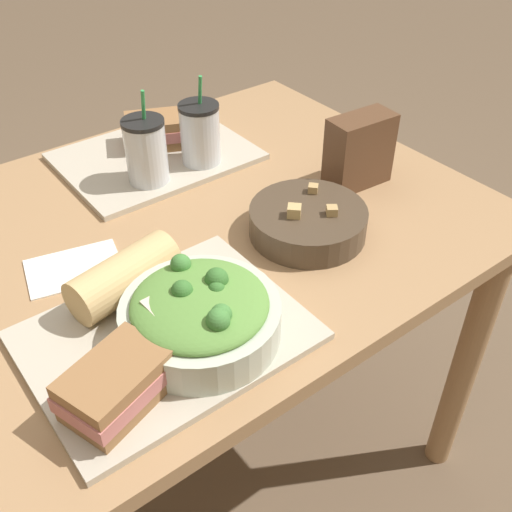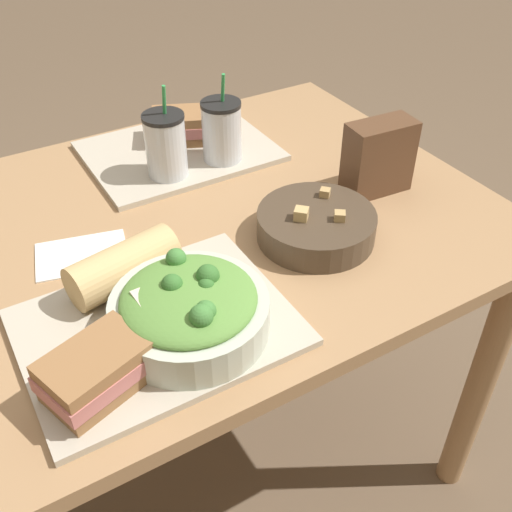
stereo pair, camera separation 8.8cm
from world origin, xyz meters
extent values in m
plane|color=brown|center=(0.00, 0.00, 0.00)|extent=(12.00, 12.00, 0.00)
cube|color=#A37A51|center=(0.00, 0.00, 0.74)|extent=(1.16, 0.84, 0.03)
cylinder|color=#A37A51|center=(0.52, -0.36, 0.36)|extent=(0.06, 0.06, 0.72)
cylinder|color=#A37A51|center=(0.52, 0.36, 0.36)|extent=(0.06, 0.06, 0.72)
cube|color=#BCB29E|center=(-0.14, -0.23, 0.76)|extent=(0.39, 0.30, 0.01)
cube|color=#BCB29E|center=(0.11, 0.24, 0.76)|extent=(0.39, 0.30, 0.01)
cylinder|color=beige|center=(-0.10, -0.26, 0.79)|extent=(0.23, 0.23, 0.06)
ellipsoid|color=#5B8E3D|center=(-0.10, -0.26, 0.82)|extent=(0.19, 0.19, 0.04)
sphere|color=#427F38|center=(-0.10, -0.31, 0.84)|extent=(0.03, 0.03, 0.03)
sphere|color=#38702D|center=(-0.08, -0.27, 0.84)|extent=(0.02, 0.02, 0.02)
sphere|color=#427F38|center=(-0.09, -0.19, 0.84)|extent=(0.03, 0.03, 0.03)
sphere|color=#38702D|center=(-0.12, -0.24, 0.84)|extent=(0.03, 0.03, 0.03)
sphere|color=#427F38|center=(-0.11, -0.32, 0.84)|extent=(0.03, 0.03, 0.03)
sphere|color=#38702D|center=(-0.07, -0.25, 0.84)|extent=(0.03, 0.03, 0.03)
cube|color=beige|center=(-0.07, -0.27, 0.83)|extent=(0.06, 0.05, 0.01)
cube|color=beige|center=(-0.15, -0.24, 0.83)|extent=(0.05, 0.05, 0.01)
cube|color=beige|center=(-0.10, -0.31, 0.83)|extent=(0.05, 0.03, 0.01)
cylinder|color=#473828|center=(0.19, -0.16, 0.78)|extent=(0.21, 0.21, 0.05)
cylinder|color=brown|center=(0.19, -0.16, 0.80)|extent=(0.19, 0.19, 0.01)
cube|color=tan|center=(0.23, -0.12, 0.81)|extent=(0.02, 0.02, 0.02)
cube|color=tan|center=(0.21, -0.19, 0.81)|extent=(0.03, 0.03, 0.02)
cube|color=tan|center=(0.16, -0.16, 0.81)|extent=(0.03, 0.03, 0.02)
cube|color=olive|center=(-0.25, -0.30, 0.77)|extent=(0.15, 0.12, 0.02)
cube|color=#C1706B|center=(-0.25, -0.30, 0.80)|extent=(0.16, 0.13, 0.02)
cube|color=olive|center=(-0.25, -0.30, 0.82)|extent=(0.15, 0.12, 0.02)
cylinder|color=tan|center=(-0.15, -0.12, 0.80)|extent=(0.18, 0.10, 0.07)
cylinder|color=beige|center=(-0.07, -0.11, 0.80)|extent=(0.02, 0.07, 0.07)
cube|color=olive|center=(0.14, 0.27, 0.77)|extent=(0.16, 0.14, 0.02)
cube|color=#C1706B|center=(0.14, 0.27, 0.80)|extent=(0.17, 0.14, 0.02)
cube|color=olive|center=(0.14, 0.27, 0.82)|extent=(0.16, 0.14, 0.02)
cylinder|color=silver|center=(0.05, 0.15, 0.82)|extent=(0.08, 0.08, 0.12)
cylinder|color=black|center=(0.05, 0.15, 0.82)|extent=(0.07, 0.07, 0.10)
cylinder|color=black|center=(0.05, 0.15, 0.89)|extent=(0.08, 0.08, 0.01)
cylinder|color=green|center=(0.05, 0.15, 0.92)|extent=(0.01, 0.02, 0.07)
cylinder|color=silver|center=(0.17, 0.15, 0.82)|extent=(0.08, 0.08, 0.12)
cylinder|color=maroon|center=(0.17, 0.15, 0.82)|extent=(0.07, 0.07, 0.10)
cylinder|color=black|center=(0.17, 0.15, 0.88)|extent=(0.08, 0.08, 0.01)
cylinder|color=green|center=(0.18, 0.15, 0.91)|extent=(0.01, 0.02, 0.07)
cube|color=brown|center=(0.38, -0.09, 0.82)|extent=(0.13, 0.07, 0.14)
cube|color=white|center=(-0.18, 0.00, 0.75)|extent=(0.17, 0.14, 0.00)
camera|label=1|loc=(-0.41, -0.79, 1.39)|focal=42.00mm
camera|label=2|loc=(-0.33, -0.84, 1.39)|focal=42.00mm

